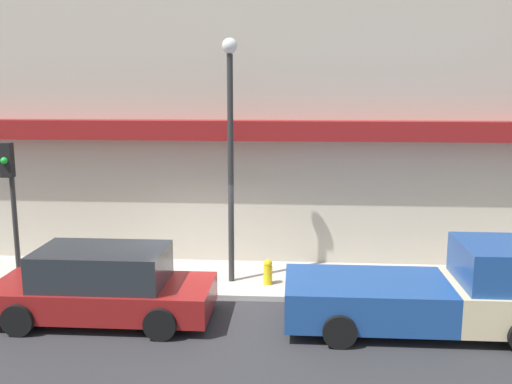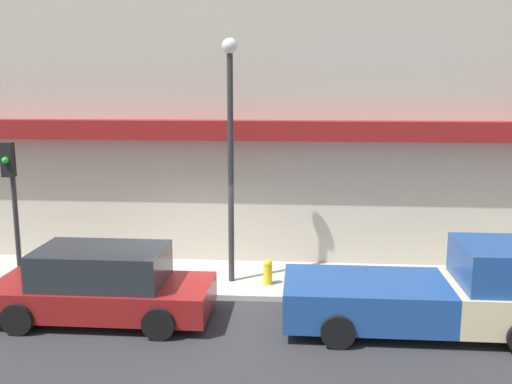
{
  "view_description": "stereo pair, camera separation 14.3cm",
  "coord_description": "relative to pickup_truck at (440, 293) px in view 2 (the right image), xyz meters",
  "views": [
    {
      "loc": [
        2.24,
        -12.19,
        4.79
      ],
      "look_at": [
        1.32,
        1.05,
        2.32
      ],
      "focal_mm": 40.0,
      "sensor_mm": 36.0,
      "label": 1
    },
    {
      "loc": [
        2.39,
        -12.18,
        4.79
      ],
      "look_at": [
        1.32,
        1.05,
        2.32
      ],
      "focal_mm": 40.0,
      "sensor_mm": 36.0,
      "label": 2
    }
  ],
  "objects": [
    {
      "name": "parked_car",
      "position": [
        -6.86,
        0.0,
        -0.04
      ],
      "size": [
        4.52,
        2.0,
        1.52
      ],
      "rotation": [
        0.0,
        0.0,
        0.04
      ],
      "color": "maroon",
      "rests_on": "ground"
    },
    {
      "name": "fire_hydrant",
      "position": [
        -3.54,
        2.04,
        -0.34
      ],
      "size": [
        0.21,
        0.21,
        0.61
      ],
      "color": "yellow",
      "rests_on": "sidewalk"
    },
    {
      "name": "sidewalk",
      "position": [
        -5.16,
        2.53,
        -0.71
      ],
      "size": [
        36.0,
        2.63,
        0.12
      ],
      "color": "#B7B2A8",
      "rests_on": "ground"
    },
    {
      "name": "building",
      "position": [
        -5.14,
        5.32,
        3.63
      ],
      "size": [
        19.8,
        3.8,
        9.78
      ],
      "color": "#BCB29E",
      "rests_on": "ground"
    },
    {
      "name": "street_lamp",
      "position": [
        -4.43,
        2.22,
        2.93
      ],
      "size": [
        0.36,
        0.36,
        5.75
      ],
      "color": "#2D2D2D",
      "rests_on": "sidewalk"
    },
    {
      "name": "traffic_light",
      "position": [
        -9.57,
        1.73,
        1.7
      ],
      "size": [
        0.28,
        0.42,
        3.39
      ],
      "color": "#2D2D2D",
      "rests_on": "sidewalk"
    },
    {
      "name": "pickup_truck",
      "position": [
        0.0,
        0.0,
        0.0
      ],
      "size": [
        5.39,
        2.19,
        1.78
      ],
      "rotation": [
        0.0,
        0.0,
        -0.01
      ],
      "color": "beige",
      "rests_on": "ground"
    },
    {
      "name": "ground_plane",
      "position": [
        -5.16,
        1.21,
        -0.77
      ],
      "size": [
        80.0,
        80.0,
        0.0
      ],
      "primitive_type": "plane",
      "color": "#2D2D30"
    }
  ]
}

